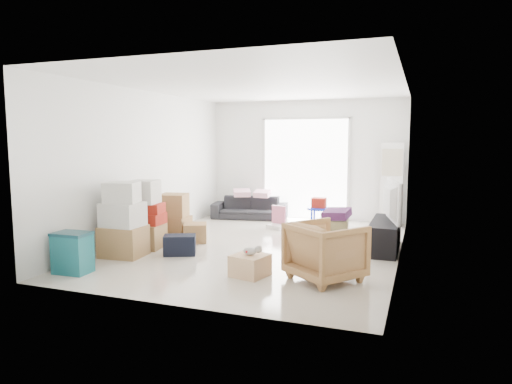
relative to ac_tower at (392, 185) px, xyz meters
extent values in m
cube|color=beige|center=(-1.95, -2.65, -0.99)|extent=(4.50, 6.00, 0.24)
cube|color=white|center=(-1.95, -2.65, 1.95)|extent=(4.50, 6.00, 0.24)
cube|color=white|center=(-1.95, 0.47, 0.48)|extent=(4.50, 0.24, 2.70)
cube|color=white|center=(-1.95, -5.77, 0.48)|extent=(4.50, 0.24, 2.70)
cube|color=white|center=(-4.32, -2.65, 0.48)|extent=(0.24, 6.00, 2.70)
cube|color=white|center=(0.42, -2.65, 0.48)|extent=(0.24, 6.00, 2.70)
cube|color=white|center=(-1.95, 0.33, 0.27)|extent=(2.00, 0.01, 2.30)
cube|color=silver|center=(-2.95, 0.32, 0.27)|extent=(0.06, 0.04, 2.30)
cube|color=silver|center=(-0.95, 0.32, 0.27)|extent=(0.06, 0.04, 2.30)
cube|color=silver|center=(-1.95, 0.32, 1.42)|extent=(2.10, 0.04, 0.06)
cube|color=white|center=(0.00, 0.00, 0.00)|extent=(0.45, 0.30, 1.75)
cube|color=black|center=(0.05, -2.19, -0.63)|extent=(0.44, 1.46, 0.49)
imported|color=black|center=(0.05, -2.19, -0.31)|extent=(0.91, 1.27, 0.15)
imported|color=black|center=(-3.13, -0.15, -0.54)|extent=(1.77, 0.80, 0.67)
cube|color=#F6B3CD|center=(-3.32, -0.15, -0.14)|extent=(0.50, 0.47, 0.13)
cube|color=#F6B3CD|center=(-2.83, -0.13, -0.14)|extent=(0.39, 0.31, 0.13)
imported|color=#AC794C|center=(-0.54, -4.17, -0.46)|extent=(1.11, 1.10, 0.84)
cube|color=#175E66|center=(-3.85, -5.04, -0.74)|extent=(0.48, 0.35, 0.26)
cube|color=#175E66|center=(-3.85, -5.04, -0.48)|extent=(0.48, 0.35, 0.26)
cube|color=#0C333D|center=(-3.85, -5.04, -0.33)|extent=(0.50, 0.36, 0.04)
cube|color=#9C7346|center=(-3.75, -4.04, -0.64)|extent=(0.67, 0.58, 0.48)
cube|color=white|center=(-3.75, -4.04, -0.21)|extent=(0.58, 0.48, 0.37)
cube|color=white|center=(-3.75, -4.04, 0.13)|extent=(0.57, 0.54, 0.32)
cube|color=#9C7346|center=(-3.75, -3.44, -0.67)|extent=(0.65, 0.65, 0.41)
cube|color=#AF2815|center=(-3.75, -3.44, -0.38)|extent=(0.64, 0.45, 0.18)
cube|color=#AF2815|center=(-3.75, -3.44, -0.20)|extent=(0.65, 0.49, 0.16)
cube|color=white|center=(-3.75, -3.44, 0.07)|extent=(0.48, 0.46, 0.39)
cube|color=#9C7346|center=(-3.72, -2.55, -0.68)|extent=(0.56, 0.47, 0.39)
cube|color=#9C7346|center=(-3.72, -2.55, -0.27)|extent=(0.56, 0.56, 0.42)
cube|color=#9C7346|center=(-3.17, -2.76, -0.71)|extent=(0.53, 0.53, 0.33)
cube|color=black|center=(-2.97, -3.66, -0.72)|extent=(0.57, 0.47, 0.32)
cube|color=olive|center=(-0.81, -1.91, -0.67)|extent=(0.43, 0.43, 0.40)
cube|color=#4A1E4B|center=(-0.81, -1.91, -0.40)|extent=(0.49, 0.49, 0.14)
cylinder|color=#132CD0|center=(-1.39, -0.72, -0.47)|extent=(0.49, 0.49, 0.04)
cylinder|color=#132CD0|center=(-1.26, -0.60, -0.68)|extent=(0.04, 0.04, 0.38)
cylinder|color=#132CD0|center=(-1.51, -0.60, -0.68)|extent=(0.04, 0.04, 0.38)
cylinder|color=#132CD0|center=(-1.51, -0.84, -0.68)|extent=(0.04, 0.04, 0.38)
cylinder|color=#132CD0|center=(-1.26, -0.84, -0.68)|extent=(0.04, 0.04, 0.38)
cube|color=#AF2815|center=(-1.39, -0.72, -0.35)|extent=(0.28, 0.22, 0.20)
cube|color=silver|center=(-2.16, -1.12, -0.83)|extent=(0.42, 0.39, 0.09)
cube|color=#C96185|center=(-2.16, -0.99, -0.60)|extent=(0.32, 0.14, 0.37)
cube|color=#DDAF80|center=(-1.53, -4.33, -0.73)|extent=(0.52, 0.52, 0.29)
ellipsoid|color=#B2ADA8|center=(-1.53, -4.33, -0.54)|extent=(0.19, 0.13, 0.10)
cube|color=red|center=(-1.53, -4.33, -0.53)|extent=(0.16, 0.15, 0.03)
sphere|color=#B2ADA8|center=(-1.42, -4.30, -0.51)|extent=(0.10, 0.10, 0.10)
camera|label=1|loc=(0.59, -9.88, 0.94)|focal=32.00mm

